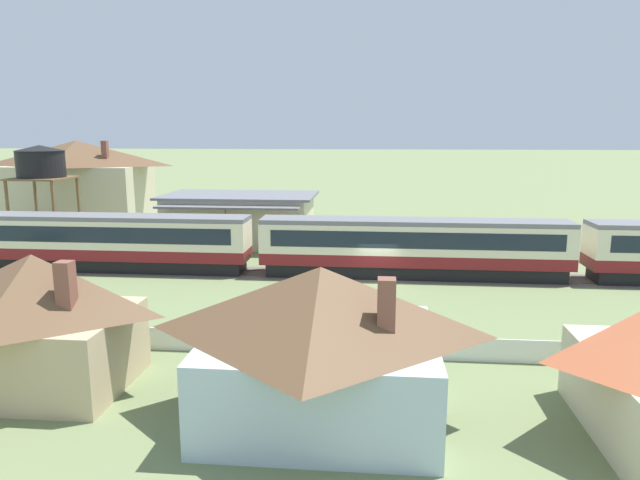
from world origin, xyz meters
name	(u,v)px	position (x,y,z in m)	size (l,w,h in m)	color
ground_plane	(377,283)	(0.00, 0.00, 0.00)	(600.00, 600.00, 0.00)	#707F51
passenger_train	(417,245)	(2.67, 1.85, 2.20)	(64.70, 2.90, 3.97)	maroon
railway_track	(297,274)	(-5.56, 1.85, 0.01)	(119.88, 3.60, 0.04)	#665B51
station_building	(240,219)	(-12.07, 12.52, 2.22)	(13.27, 9.11, 4.38)	beige
station_house_brown_roof	(79,182)	(-31.15, 20.61, 4.60)	(14.62, 8.07, 8.91)	beige
water_tower	(41,164)	(-30.07, 12.20, 6.97)	(4.73, 4.73, 8.62)	brown
cottage_brown_roof	(37,319)	(-13.00, -16.86, 2.73)	(7.20, 5.54, 5.26)	tan
cottage_brown_roof_2	(321,340)	(-2.01, -18.11, 2.77)	(8.37, 7.24, 5.32)	silver
picket_fence_front	(215,341)	(-7.31, -12.77, 0.53)	(47.09, 0.06, 1.05)	white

